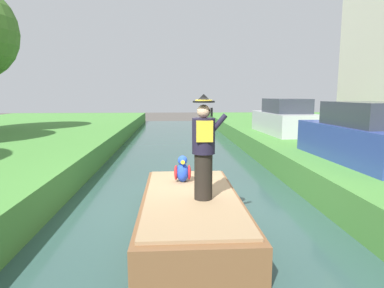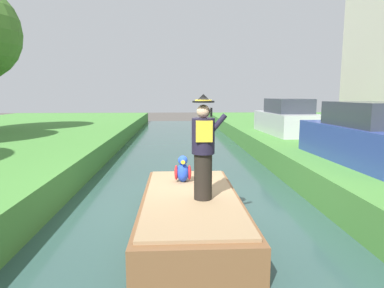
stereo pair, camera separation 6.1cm
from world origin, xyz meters
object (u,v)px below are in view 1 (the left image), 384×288
object	(u,v)px
boat	(191,211)
parked_car_silver	(285,119)
parked_car_blue	(364,136)
person_pirate	(204,148)
parrot_plush	(183,171)

from	to	relation	value
boat	parked_car_silver	bearing A→B (deg)	61.16
parked_car_blue	parked_car_silver	distance (m)	6.04
person_pirate	parked_car_silver	xyz separation A→B (m)	(4.32, 8.45, -0.14)
boat	parrot_plush	distance (m)	1.11
person_pirate	parked_car_silver	distance (m)	9.49
parked_car_silver	parked_car_blue	bearing A→B (deg)	-90.00
parrot_plush	person_pirate	bearing A→B (deg)	-74.30
parked_car_blue	parked_car_silver	bearing A→B (deg)	90.00
person_pirate	parrot_plush	distance (m)	1.41
boat	parked_car_blue	world-z (taller)	parked_car_blue
boat	parrot_plush	bearing A→B (deg)	97.59
parrot_plush	boat	bearing A→B (deg)	-82.41
parked_car_blue	parked_car_silver	size ratio (longest dim) A/B	1.00
person_pirate	parked_car_blue	size ratio (longest dim) A/B	0.45
boat	parked_car_blue	bearing A→B (deg)	25.72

